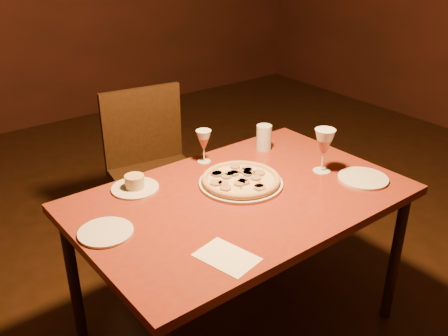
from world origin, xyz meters
TOP-DOWN VIEW (x-y plane):
  - dining_table at (-0.19, 0.26)m, footprint 1.37×0.90m
  - chair_far at (-0.16, 1.07)m, footprint 0.51×0.51m
  - pizza_plate at (-0.14, 0.33)m, footprint 0.36×0.36m
  - ramekin_saucer at (-0.52, 0.56)m, footprint 0.20×0.20m
  - wine_glass_far at (-0.13, 0.61)m, footprint 0.07×0.07m
  - wine_glass_right at (0.23, 0.21)m, footprint 0.09×0.09m
  - water_tumbler at (0.19, 0.55)m, footprint 0.08×0.08m
  - side_plate_left at (-0.76, 0.33)m, footprint 0.20×0.20m
  - side_plate_near at (0.32, 0.04)m, footprint 0.22×0.22m
  - menu_card at (-0.50, -0.05)m, footprint 0.18×0.23m

SIDE VIEW (x-z plane):
  - chair_far at x=-0.16m, z-range 0.06..1.00m
  - dining_table at x=-0.19m, z-range 0.30..1.02m
  - menu_card at x=-0.50m, z-range 0.72..0.73m
  - side_plate_left at x=-0.76m, z-range 0.72..0.73m
  - side_plate_near at x=0.32m, z-range 0.72..0.73m
  - ramekin_saucer at x=-0.52m, z-range 0.71..0.78m
  - pizza_plate at x=-0.14m, z-range 0.73..0.76m
  - water_tumbler at x=0.19m, z-range 0.72..0.85m
  - wine_glass_far at x=-0.13m, z-range 0.72..0.88m
  - wine_glass_right at x=0.23m, z-range 0.72..0.93m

